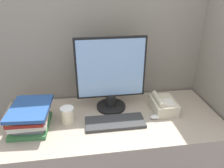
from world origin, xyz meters
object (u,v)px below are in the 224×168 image
object	(u,v)px
coffee_cup	(67,115)
keyboard	(115,122)
monitor	(111,77)
book_stack	(30,116)
mouse	(155,117)
desk_telephone	(163,105)

from	to	relation	value
coffee_cup	keyboard	bearing A→B (deg)	-11.89
monitor	keyboard	xyz separation A→B (m)	(-0.00, -0.20, -0.24)
book_stack	mouse	bearing A→B (deg)	-2.10
monitor	coffee_cup	distance (m)	0.38
coffee_cup	desk_telephone	distance (m)	0.66
book_stack	keyboard	bearing A→B (deg)	-4.89
mouse	desk_telephone	size ratio (longest dim) A/B	0.35
mouse	coffee_cup	bearing A→B (deg)	175.27
coffee_cup	book_stack	size ratio (longest dim) A/B	0.34
desk_telephone	coffee_cup	bearing A→B (deg)	-176.19
coffee_cup	book_stack	distance (m)	0.23
keyboard	coffee_cup	bearing A→B (deg)	168.11
mouse	coffee_cup	size ratio (longest dim) A/B	0.68
desk_telephone	mouse	bearing A→B (deg)	-132.59
mouse	desk_telephone	distance (m)	0.13
mouse	book_stack	world-z (taller)	book_stack
monitor	keyboard	bearing A→B (deg)	-90.73
monitor	mouse	size ratio (longest dim) A/B	7.16
keyboard	desk_telephone	bearing A→B (deg)	16.56
mouse	book_stack	distance (m)	0.80
coffee_cup	mouse	bearing A→B (deg)	-4.73
book_stack	desk_telephone	world-z (taller)	book_stack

